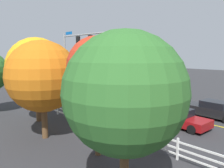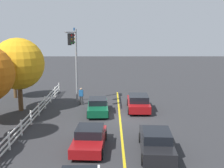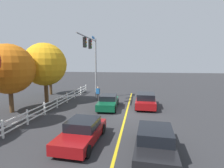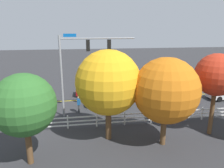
# 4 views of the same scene
# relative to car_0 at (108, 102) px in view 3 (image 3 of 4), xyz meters

# --- Properties ---
(ground_plane) EXTENTS (120.00, 120.00, 0.00)m
(ground_plane) POSITION_rel_car_0_xyz_m (-1.35, -1.92, -0.64)
(ground_plane) COLOR #2D2D30
(lane_center_stripe) EXTENTS (28.00, 0.16, 0.01)m
(lane_center_stripe) POSITION_rel_car_0_xyz_m (-5.35, -1.92, -0.63)
(lane_center_stripe) COLOR gold
(lane_center_stripe) RESTS_ON ground_plane
(signal_assembly) EXTENTS (6.68, 0.38, 7.52)m
(signal_assembly) POSITION_rel_car_0_xyz_m (2.74, 2.36, 4.61)
(signal_assembly) COLOR gray
(signal_assembly) RESTS_ON ground_plane
(car_0) EXTENTS (4.45, 1.98, 1.31)m
(car_0) POSITION_rel_car_0_xyz_m (0.00, 0.00, 0.00)
(car_0) COLOR #0C4C2D
(car_0) RESTS_ON ground_plane
(car_1) EXTENTS (4.60, 2.11, 1.46)m
(car_1) POSITION_rel_car_0_xyz_m (0.98, -3.70, 0.07)
(car_1) COLOR maroon
(car_1) RESTS_ON ground_plane
(car_2) EXTENTS (4.81, 2.10, 1.46)m
(car_2) POSITION_rel_car_0_xyz_m (-8.40, -3.85, 0.06)
(car_2) COLOR black
(car_2) RESTS_ON ground_plane
(car_4) EXTENTS (4.32, 2.11, 1.31)m
(car_4) POSITION_rel_car_0_xyz_m (-7.61, 0.15, -0.01)
(car_4) COLOR maroon
(car_4) RESTS_ON ground_plane
(pedestrian) EXTENTS (0.32, 0.44, 1.69)m
(pedestrian) POSITION_rel_car_0_xyz_m (3.00, 1.79, 0.29)
(pedestrian) COLOR #3F3F42
(pedestrian) RESTS_ON ground_plane
(white_rail_fence) EXTENTS (26.10, 0.10, 1.15)m
(white_rail_fence) POSITION_rel_car_0_xyz_m (-4.35, 5.03, -0.03)
(white_rail_fence) COLOR white
(white_rail_fence) RESTS_ON ground_plane
(tree_1) EXTENTS (4.45, 4.45, 6.20)m
(tree_1) POSITION_rel_car_0_xyz_m (-2.84, 8.46, 3.32)
(tree_1) COLOR brown
(tree_1) RESTS_ON ground_plane
(tree_3) EXTENTS (4.61, 4.61, 6.62)m
(tree_3) POSITION_rel_car_0_xyz_m (0.85, 7.10, 3.67)
(tree_3) COLOR brown
(tree_3) RESTS_ON ground_plane
(tree_5) EXTENTS (3.64, 3.64, 5.60)m
(tree_5) POSITION_rel_car_0_xyz_m (5.97, 9.33, 3.12)
(tree_5) COLOR brown
(tree_5) RESTS_ON ground_plane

